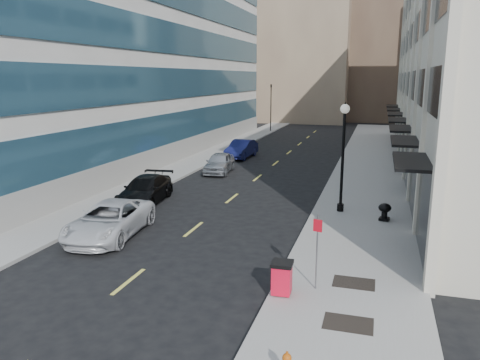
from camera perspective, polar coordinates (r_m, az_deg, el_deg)
The scene contains 20 objects.
ground at distance 15.71m, azimuth -17.16°, elevation -14.66°, with size 160.00×160.00×0.00m, color black.
sidewalk_right at distance 32.24m, azimuth 15.15°, elevation -0.41°, with size 5.00×80.00×0.15m, color gray.
sidewalk_left at distance 35.39m, azimuth -8.10°, elevation 1.02°, with size 3.00×80.00×0.15m, color gray.
building_left at distance 45.48m, azimuth -15.96°, elevation 15.75°, with size 16.14×46.00×20.00m.
skyline_tan_near at distance 80.70m, azimuth 8.32°, elevation 17.29°, with size 14.00×18.00×28.00m, color #978163.
skyline_brown at distance 84.08m, azimuth 17.39°, elevation 18.74°, with size 12.00×16.00×34.00m, color brown.
skyline_tan_far at distance 92.26m, azimuth 2.85°, elevation 14.91°, with size 12.00×14.00×22.00m, color #978163.
skyline_stone at distance 78.17m, azimuth 24.62°, elevation 13.55°, with size 10.00×14.00×20.00m, color beige.
grate_mid at distance 14.25m, azimuth 13.05°, elevation -16.66°, with size 1.40×1.00×0.01m, color black.
grate_far at distance 16.76m, azimuth 13.72°, elevation -12.08°, with size 1.40×1.00×0.01m, color black.
road_centerline at distance 30.43m, azimuth 0.72°, elevation -0.86°, with size 0.15×68.20×0.01m.
traffic_signal at distance 61.03m, azimuth 3.82°, elevation 11.21°, with size 0.66×0.66×6.98m.
car_white_van at distance 21.74m, azimuth -15.62°, elevation -4.73°, with size 2.53×5.49×1.53m, color silver.
car_black_pickup at distance 27.05m, azimuth -11.50°, elevation -1.21°, with size 2.08×5.12×1.48m, color black.
car_silver_sedan at distance 34.96m, azimuth -2.52°, elevation 2.11°, with size 1.76×4.38×1.49m, color #9B9FA3.
car_blue_sedan at distance 41.41m, azimuth 0.18°, elevation 3.80°, with size 1.66×4.75×1.57m, color navy.
trash_bin at distance 15.38m, azimuth 5.13°, elevation -11.66°, with size 0.70×0.78×1.10m.
lamppost at distance 24.40m, azimuth 12.47°, elevation 3.83°, with size 0.47×0.47×5.67m.
sign_post at distance 15.48m, azimuth 9.39°, elevation -7.44°, with size 0.30×0.11×2.57m.
urn_planter at distance 23.89m, azimuth 17.22°, elevation -3.53°, with size 0.61×0.61×0.85m.
Camera 1 is at (8.11, -11.48, 7.01)m, focal length 35.00 mm.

